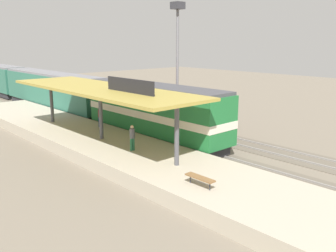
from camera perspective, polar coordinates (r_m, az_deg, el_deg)
The scene contains 12 objects.
ground_plane at distance 31.90m, azimuth -0.05°, elevation -1.45°, with size 120.00×120.00×0.00m, color #706656.
track_near at distance 30.62m, azimuth -2.82°, elevation -2.03°, with size 3.20×110.00×0.16m.
track_far at distance 33.64m, azimuth 3.22°, elevation -0.65°, with size 3.20×110.00×0.16m.
platform at distance 27.91m, azimuth -10.12°, elevation -2.83°, with size 6.00×44.00×0.90m, color #A89E89.
station_canopy at distance 27.01m, azimuth -10.36°, elevation 5.49°, with size 5.20×18.00×4.70m.
platform_bench at distance 18.57m, azimuth 4.94°, elevation -7.98°, with size 0.44×1.70×0.50m.
locomotive at distance 29.68m, azimuth -2.21°, elevation 2.21°, with size 2.93×14.43×4.44m.
passenger_carriage_front at distance 44.81m, azimuth -17.33°, elevation 5.19°, with size 2.90×20.00×4.24m.
freight_car at distance 35.95m, azimuth -1.07°, elevation 3.42°, with size 2.80×12.00×3.54m.
light_mast at distance 38.40m, azimuth 1.48°, elevation 13.67°, with size 1.10×1.10×11.70m.
person_waiting at distance 24.34m, azimuth -5.53°, elevation -1.61°, with size 0.34×0.34×1.71m.
person_walking at distance 31.42m, azimuth -10.40°, elevation 1.58°, with size 0.34×0.34×1.71m.
Camera 1 is at (-18.82, -22.80, 8.00)m, focal length 39.59 mm.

